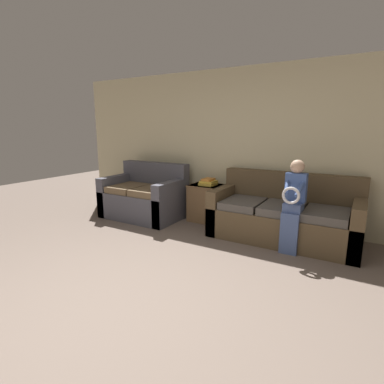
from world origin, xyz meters
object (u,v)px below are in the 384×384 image
at_px(couch_side, 145,198).
at_px(side_shelf, 208,203).
at_px(child_left_seated, 294,201).
at_px(couch_main, 284,217).
at_px(book_stack, 208,182).

distance_m(couch_side, side_shelf, 1.16).
height_order(child_left_seated, side_shelf, child_left_seated).
height_order(couch_main, side_shelf, couch_main).
relative_size(couch_main, side_shelf, 3.22).
bearing_deg(book_stack, child_left_seated, -20.98).
xyz_separation_m(child_left_seated, side_shelf, (-1.55, 0.59, -0.35)).
xyz_separation_m(couch_main, book_stack, (-1.35, 0.20, 0.35)).
height_order(couch_main, child_left_seated, child_left_seated).
bearing_deg(child_left_seated, side_shelf, 159.10).
xyz_separation_m(couch_main, couch_side, (-2.46, -0.15, 0.01)).
relative_size(couch_main, book_stack, 7.49).
relative_size(couch_side, child_left_seated, 1.16).
bearing_deg(book_stack, couch_side, -162.48).
bearing_deg(couch_main, child_left_seated, -63.35).
bearing_deg(couch_side, side_shelf, 17.49).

